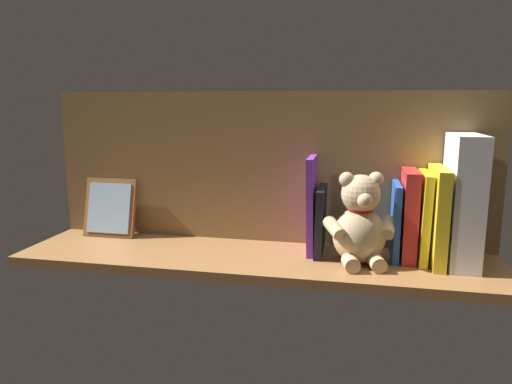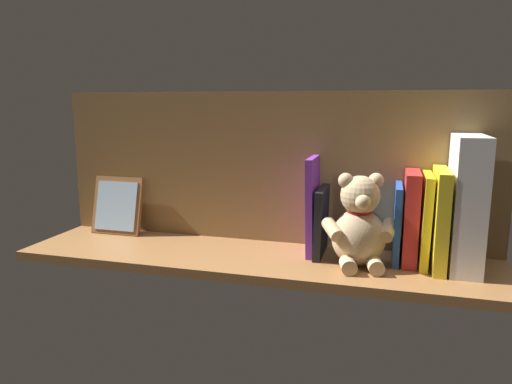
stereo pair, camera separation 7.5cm
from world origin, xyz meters
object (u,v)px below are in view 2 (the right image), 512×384
dictionary_thick_white (466,204)px  book_0 (439,219)px  teddy_bear (359,225)px  picture_frame_leaning (117,206)px

dictionary_thick_white → book_0: size_ratio=1.34×
book_0 → teddy_bear: (16.93, 3.99, -1.72)cm
book_0 → dictionary_thick_white: bearing=-179.8°
teddy_bear → picture_frame_leaning: teddy_bear is taller
dictionary_thick_white → teddy_bear: size_ratio=1.40×
dictionary_thick_white → teddy_bear: 23.11cm
dictionary_thick_white → book_0: 6.36cm
dictionary_thick_white → book_0: (5.17, 0.02, -3.70)cm
teddy_bear → book_0: bearing=-179.3°
dictionary_thick_white → picture_frame_leaning: bearing=-3.4°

